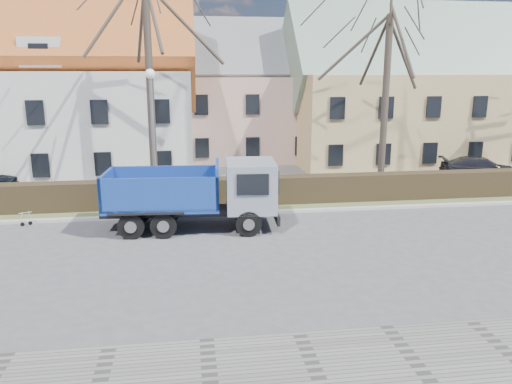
{
  "coord_description": "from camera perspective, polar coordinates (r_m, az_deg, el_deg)",
  "views": [
    {
      "loc": [
        -0.31,
        -16.67,
        6.24
      ],
      "look_at": [
        2.31,
        2.16,
        1.6
      ],
      "focal_mm": 35.0,
      "sensor_mm": 36.0,
      "label": 1
    }
  ],
  "objects": [
    {
      "name": "ground",
      "position": [
        17.8,
        -6.48,
        -6.89
      ],
      "size": [
        120.0,
        120.0,
        0.0
      ],
      "primitive_type": "plane",
      "color": "#4C4C4F"
    },
    {
      "name": "curb_far",
      "position": [
        22.15,
        -6.82,
        -2.59
      ],
      "size": [
        80.0,
        0.3,
        0.12
      ],
      "primitive_type": "cube",
      "color": "#AFABA6",
      "rests_on": "ground"
    },
    {
      "name": "grass_strip",
      "position": [
        23.7,
        -6.91,
        -1.53
      ],
      "size": [
        80.0,
        3.0,
        0.1
      ],
      "primitive_type": "cube",
      "color": "#515E35",
      "rests_on": "ground"
    },
    {
      "name": "hedge",
      "position": [
        23.35,
        -6.94,
        -0.24
      ],
      "size": [
        60.0,
        0.9,
        1.3
      ],
      "primitive_type": "cube",
      "color": "black",
      "rests_on": "ground"
    },
    {
      "name": "building_pink",
      "position": [
        36.99,
        -1.24,
        10.23
      ],
      "size": [
        10.8,
        8.8,
        8.0
      ],
      "primitive_type": null,
      "color": "tan",
      "rests_on": "ground"
    },
    {
      "name": "building_yellow",
      "position": [
        37.47,
        18.17,
        9.99
      ],
      "size": [
        18.8,
        10.8,
        8.5
      ],
      "primitive_type": null,
      "color": "tan",
      "rests_on": "ground"
    },
    {
      "name": "tree_1",
      "position": [
        25.23,
        -12.12,
        13.61
      ],
      "size": [
        9.2,
        9.2,
        12.65
      ],
      "primitive_type": null,
      "color": "#382F27",
      "rests_on": "ground"
    },
    {
      "name": "tree_2",
      "position": [
        27.21,
        14.65,
        11.72
      ],
      "size": [
        8.0,
        8.0,
        11.0
      ],
      "primitive_type": null,
      "color": "#382F27",
      "rests_on": "ground"
    },
    {
      "name": "dump_truck",
      "position": [
        20.06,
        -8.0,
        -0.33
      ],
      "size": [
        7.25,
        3.09,
        2.84
      ],
      "primitive_type": null,
      "rotation": [
        0.0,
        0.0,
        -0.07
      ],
      "color": "navy",
      "rests_on": "ground"
    },
    {
      "name": "streetlight",
      "position": [
        23.92,
        -11.67,
        6.13
      ],
      "size": [
        0.5,
        0.5,
        6.4
      ],
      "primitive_type": null,
      "color": "gray",
      "rests_on": "ground"
    },
    {
      "name": "cart_frame",
      "position": [
        22.64,
        -25.33,
        -2.79
      ],
      "size": [
        0.81,
        0.66,
        0.64
      ],
      "primitive_type": null,
      "rotation": [
        0.0,
        0.0,
        0.43
      ],
      "color": "silver",
      "rests_on": "ground"
    },
    {
      "name": "parked_car_b",
      "position": [
        32.05,
        24.32,
        2.47
      ],
      "size": [
        4.9,
        2.89,
        1.33
      ],
      "primitive_type": "imported",
      "rotation": [
        0.0,
        0.0,
        1.33
      ],
      "color": "black",
      "rests_on": "ground"
    }
  ]
}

